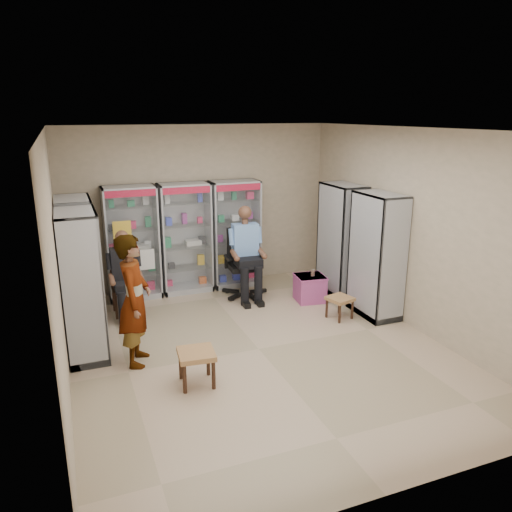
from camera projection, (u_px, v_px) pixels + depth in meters
name	position (u px, v px, depth m)	size (l,w,h in m)	color
floor	(259.00, 349.00, 7.01)	(6.00, 6.00, 0.00)	tan
room_shell	(259.00, 211.00, 6.46)	(5.02, 6.02, 3.01)	tan
cabinet_back_left	(132.00, 243.00, 8.72)	(0.90, 0.50, 2.00)	#B9BCC1
cabinet_back_mid	(185.00, 238.00, 9.05)	(0.90, 0.50, 2.00)	#ADB0B5
cabinet_back_right	(235.00, 234.00, 9.38)	(0.90, 0.50, 2.00)	#B6B7BE
cabinet_right_far	(341.00, 240.00, 8.94)	(0.50, 0.90, 2.00)	#B3B4BB
cabinet_right_near	(377.00, 256.00, 7.96)	(0.50, 0.90, 2.00)	silver
cabinet_left_far	(79.00, 263.00, 7.56)	(0.50, 0.90, 2.00)	#AEAFB5
cabinet_left_near	(82.00, 286.00, 6.58)	(0.50, 0.90, 2.00)	#ADAEB4
wooden_chair	(125.00, 287.00, 8.13)	(0.42, 0.42, 0.94)	#302012
seated_customer	(125.00, 276.00, 8.03)	(0.44, 0.60, 1.34)	black
office_chair	(244.00, 263.00, 8.91)	(0.67, 0.67, 1.22)	black
seated_shopkeeper	(245.00, 255.00, 8.82)	(0.51, 0.71, 1.55)	#689FCE
pink_trunk	(310.00, 288.00, 8.76)	(0.48, 0.46, 0.46)	#AD4581
tea_glass	(313.00, 273.00, 8.68)	(0.07, 0.07, 0.11)	#5B1A07
woven_stool_a	(339.00, 308.00, 8.02)	(0.36, 0.36, 0.36)	#A87E47
woven_stool_b	(197.00, 368.00, 6.06)	(0.43, 0.43, 0.43)	olive
standing_man	(134.00, 300.00, 6.41)	(0.64, 0.42, 1.75)	#959597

